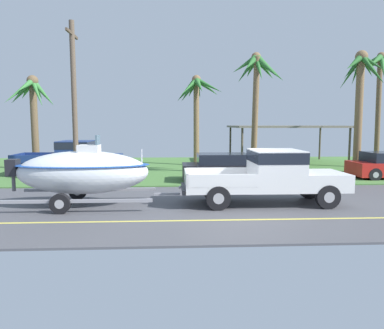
% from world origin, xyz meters
% --- Properties ---
extents(ground, '(36.00, 22.00, 0.11)m').
position_xyz_m(ground, '(0.00, 8.38, -0.01)').
color(ground, '#4C4C51').
extents(pickup_truck_towing, '(5.82, 1.98, 1.91)m').
position_xyz_m(pickup_truck_towing, '(1.45, 0.33, 1.05)').
color(pickup_truck_towing, silver).
rests_on(pickup_truck_towing, ground).
extents(boat_on_trailer, '(5.83, 2.38, 2.44)m').
position_xyz_m(boat_on_trailer, '(-5.21, 0.33, 1.18)').
color(boat_on_trailer, gray).
rests_on(boat_on_trailer, ground).
extents(parked_pickup_background, '(5.89, 2.13, 1.90)m').
position_xyz_m(parked_pickup_background, '(-7.49, 8.15, 1.05)').
color(parked_pickup_background, navy).
rests_on(parked_pickup_background, ground).
extents(parked_sedan_near, '(4.33, 1.86, 1.38)m').
position_xyz_m(parked_sedan_near, '(0.46, 5.33, 0.67)').
color(parked_sedan_near, black).
rests_on(parked_sedan_near, ground).
extents(carport_awning, '(7.57, 5.30, 2.71)m').
position_xyz_m(carport_awning, '(5.86, 13.31, 2.59)').
color(carport_awning, '#4C4238').
rests_on(carport_awning, ground).
extents(palm_tree_near_left, '(3.01, 3.09, 6.59)m').
position_xyz_m(palm_tree_near_left, '(2.43, 7.35, 5.22)').
color(palm_tree_near_left, brown).
rests_on(palm_tree_near_left, ground).
extents(palm_tree_near_right, '(2.84, 3.19, 5.70)m').
position_xyz_m(palm_tree_near_right, '(-10.50, 10.28, 4.23)').
color(palm_tree_near_right, brown).
rests_on(palm_tree_near_right, ground).
extents(palm_tree_mid, '(3.19, 3.15, 6.04)m').
position_xyz_m(palm_tree_mid, '(-0.52, 12.17, 4.67)').
color(palm_tree_mid, brown).
rests_on(palm_tree_mid, ground).
extents(palm_tree_far_left, '(3.10, 2.93, 7.23)m').
position_xyz_m(palm_tree_far_left, '(10.77, 10.23, 5.63)').
color(palm_tree_far_left, brown).
rests_on(palm_tree_far_left, ground).
extents(palm_tree_far_right, '(3.10, 2.72, 6.90)m').
position_xyz_m(palm_tree_far_right, '(8.48, 8.08, 5.01)').
color(palm_tree_far_right, brown).
rests_on(palm_tree_far_right, ground).
extents(utility_pole, '(0.24, 1.80, 7.49)m').
position_xyz_m(utility_pole, '(-6.68, 5.17, 3.89)').
color(utility_pole, brown).
rests_on(utility_pole, ground).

